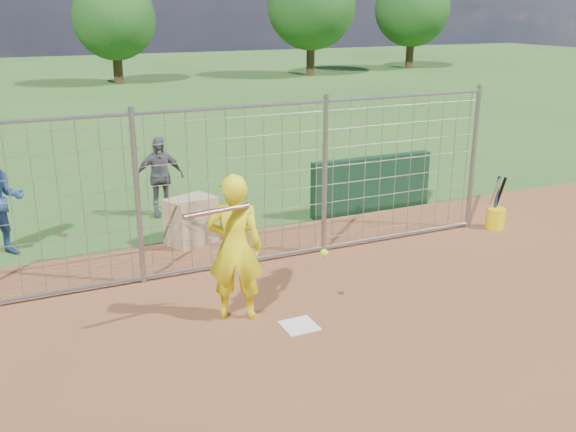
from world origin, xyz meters
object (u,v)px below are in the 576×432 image
bystander_b (159,177)px  equipment_bin (191,221)px  batter (235,248)px  bucket_with_bats (495,215)px

bystander_b → equipment_bin: size_ratio=1.96×
batter → equipment_bin: (0.26, 2.94, -0.57)m
batter → bystander_b: (0.16, 4.65, -0.19)m
batter → bystander_b: bearing=-67.9°
bystander_b → bucket_with_bats: bystander_b is taller
equipment_bin → bucket_with_bats: (5.29, -1.58, -0.15)m
bucket_with_bats → bystander_b: bearing=148.6°
bystander_b → equipment_bin: (0.10, -1.71, -0.38)m
bystander_b → bucket_with_bats: bearing=-26.7°
batter → equipment_bin: 3.00m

